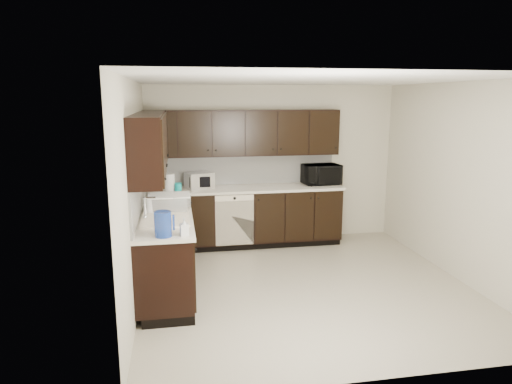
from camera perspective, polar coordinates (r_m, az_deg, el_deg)
floor at (r=5.86m, az=6.14°, el=-11.50°), size 4.00×4.00×0.00m
ceiling at (r=5.39m, az=6.73°, el=13.75°), size 4.00×4.00×0.00m
wall_back at (r=7.40m, az=2.06°, el=3.52°), size 4.00×0.02×2.50m
wall_left at (r=5.29m, az=-14.85°, el=-0.15°), size 0.02×4.00×2.50m
wall_right at (r=6.35m, az=24.03°, el=1.15°), size 0.02×4.00×2.50m
wall_front at (r=3.67m, az=15.28°, el=-5.34°), size 4.00×0.02×2.50m
lower_cabinets at (r=6.57m, az=-5.00°, el=-5.04°), size 3.00×2.80×0.90m
countertop at (r=6.44m, az=-5.10°, el=-0.73°), size 3.03×2.83×0.04m
backsplash at (r=6.58m, az=-7.12°, el=1.81°), size 3.00×2.80×0.48m
upper_cabinets at (r=6.40m, az=-6.16°, el=6.88°), size 3.00×2.80×0.70m
dishwasher at (r=6.85m, az=-2.69°, el=-3.15°), size 0.58×0.04×0.78m
sink at (r=5.34m, az=-11.24°, el=-3.93°), size 0.54×0.82×0.42m
microwave at (r=7.38m, az=8.15°, el=2.20°), size 0.60×0.44×0.32m
soap_bottle_a at (r=4.64m, az=-8.97°, el=-4.33°), size 0.09×0.10×0.18m
soap_bottle_b at (r=5.58m, az=-13.23°, el=-1.44°), size 0.11×0.11×0.24m
toaster_oven at (r=7.02m, az=-7.10°, el=1.45°), size 0.47×0.41×0.25m
storage_bin at (r=5.70m, az=-10.79°, el=-1.33°), size 0.54×0.43×0.19m
blue_pitcher at (r=4.63m, az=-11.56°, el=-3.96°), size 0.22×0.22×0.26m
teal_tumbler at (r=6.39m, az=-9.69°, el=0.19°), size 0.12×0.12×0.21m
paper_towel_roll at (r=6.42m, az=-10.78°, el=0.78°), size 0.20×0.20×0.33m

